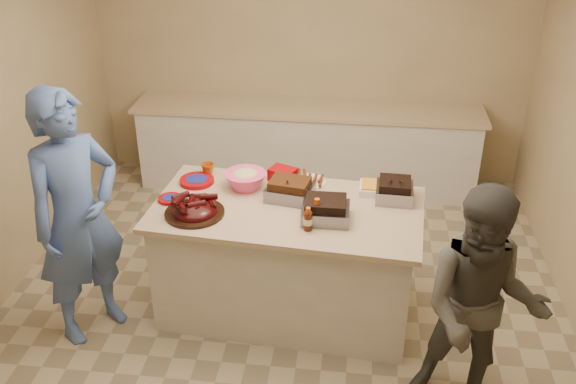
# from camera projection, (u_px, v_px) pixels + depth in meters

# --- Properties ---
(room) EXTENTS (4.50, 5.00, 2.70)m
(room) POSITION_uv_depth(u_px,v_px,m) (281.00, 312.00, 5.10)
(room) COLOR tan
(room) RESTS_ON ground
(back_counter) EXTENTS (3.60, 0.64, 0.90)m
(back_counter) POSITION_uv_depth(u_px,v_px,m) (307.00, 147.00, 6.80)
(back_counter) COLOR silver
(back_counter) RESTS_ON ground
(island) EXTENTS (2.05, 1.20, 0.93)m
(island) POSITION_uv_depth(u_px,v_px,m) (287.00, 308.00, 5.15)
(island) COLOR silver
(island) RESTS_ON ground
(rib_platter) EXTENTS (0.50, 0.50, 0.17)m
(rib_platter) POSITION_uv_depth(u_px,v_px,m) (195.00, 214.00, 4.61)
(rib_platter) COLOR #390506
(rib_platter) RESTS_ON island
(pulled_pork_tray) EXTENTS (0.37, 0.31, 0.10)m
(pulled_pork_tray) POSITION_uv_depth(u_px,v_px,m) (290.00, 199.00, 4.81)
(pulled_pork_tray) COLOR #47230F
(pulled_pork_tray) RESTS_ON island
(brisket_tray) EXTENTS (0.34, 0.28, 0.10)m
(brisket_tray) POSITION_uv_depth(u_px,v_px,m) (325.00, 219.00, 4.55)
(brisket_tray) COLOR black
(brisket_tray) RESTS_ON island
(roasting_pan) EXTENTS (0.28, 0.28, 0.11)m
(roasting_pan) POSITION_uv_depth(u_px,v_px,m) (394.00, 199.00, 4.80)
(roasting_pan) COLOR gray
(roasting_pan) RESTS_ON island
(coleslaw_bowl) EXTENTS (0.35, 0.35, 0.22)m
(coleslaw_bowl) POSITION_uv_depth(u_px,v_px,m) (246.00, 188.00, 4.96)
(coleslaw_bowl) COLOR #FF4985
(coleslaw_bowl) RESTS_ON island
(sausage_plate) EXTENTS (0.28, 0.28, 0.04)m
(sausage_plate) POSITION_uv_depth(u_px,v_px,m) (309.00, 182.00, 5.04)
(sausage_plate) COLOR silver
(sausage_plate) RESTS_ON island
(mac_cheese_dish) EXTENTS (0.29, 0.22, 0.08)m
(mac_cheese_dish) POSITION_uv_depth(u_px,v_px,m) (378.00, 192.00, 4.90)
(mac_cheese_dish) COLOR #F8A329
(mac_cheese_dish) RESTS_ON island
(bbq_bottle_a) EXTENTS (0.06, 0.06, 0.18)m
(bbq_bottle_a) POSITION_uv_depth(u_px,v_px,m) (308.00, 230.00, 4.43)
(bbq_bottle_a) COLOR #40170A
(bbq_bottle_a) RESTS_ON island
(bbq_bottle_b) EXTENTS (0.07, 0.07, 0.20)m
(bbq_bottle_b) POSITION_uv_depth(u_px,v_px,m) (317.00, 224.00, 4.50)
(bbq_bottle_b) COLOR #40170A
(bbq_bottle_b) RESTS_ON island
(mustard_bottle) EXTENTS (0.05, 0.05, 0.12)m
(mustard_bottle) POSITION_uv_depth(u_px,v_px,m) (282.00, 194.00, 4.88)
(mustard_bottle) COLOR yellow
(mustard_bottle) RESTS_ON island
(sauce_bowl) EXTENTS (0.13, 0.05, 0.12)m
(sauce_bowl) POSITION_uv_depth(u_px,v_px,m) (284.00, 195.00, 4.87)
(sauce_bowl) COLOR silver
(sauce_bowl) RESTS_ON island
(plate_stack_large) EXTENTS (0.29, 0.29, 0.03)m
(plate_stack_large) POSITION_uv_depth(u_px,v_px,m) (197.00, 183.00, 5.04)
(plate_stack_large) COLOR #930409
(plate_stack_large) RESTS_ON island
(plate_stack_small) EXTENTS (0.19, 0.19, 0.02)m
(plate_stack_small) POSITION_uv_depth(u_px,v_px,m) (170.00, 200.00, 4.79)
(plate_stack_small) COLOR #930409
(plate_stack_small) RESTS_ON island
(plastic_cup) EXTENTS (0.11, 0.11, 0.11)m
(plastic_cup) POSITION_uv_depth(u_px,v_px,m) (208.00, 175.00, 5.16)
(plastic_cup) COLOR #AB470A
(plastic_cup) RESTS_ON island
(basket_stack) EXTENTS (0.24, 0.21, 0.10)m
(basket_stack) POSITION_uv_depth(u_px,v_px,m) (283.00, 180.00, 5.08)
(basket_stack) COLOR #930409
(basket_stack) RESTS_ON island
(guest_blue) EXTENTS (1.98, 1.69, 0.46)m
(guest_blue) POSITION_uv_depth(u_px,v_px,m) (97.00, 325.00, 4.96)
(guest_blue) COLOR #4B69B1
(guest_blue) RESTS_ON ground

